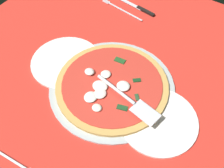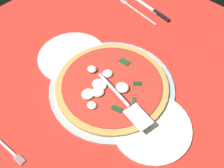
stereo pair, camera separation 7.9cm
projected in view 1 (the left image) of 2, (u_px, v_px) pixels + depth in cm
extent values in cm
cube|color=red|center=(109.00, 82.00, 82.77)|extent=(115.54, 115.54, 0.80)
cube|color=white|center=(10.00, 8.00, 104.76)|extent=(8.89, 8.89, 0.10)
cube|color=white|center=(9.00, 29.00, 97.30)|extent=(8.89, 8.89, 0.10)
cube|color=white|center=(42.00, 4.00, 106.27)|extent=(8.89, 8.89, 0.10)
cube|color=white|center=(8.00, 53.00, 89.83)|extent=(8.89, 8.89, 0.10)
cube|color=white|center=(44.00, 24.00, 98.81)|extent=(8.89, 8.89, 0.10)
cube|color=white|center=(73.00, 1.00, 107.78)|extent=(8.89, 8.89, 0.10)
cube|color=white|center=(7.00, 82.00, 82.37)|extent=(8.89, 8.89, 0.10)
cube|color=white|center=(45.00, 48.00, 91.34)|extent=(8.89, 8.89, 0.10)
cube|color=white|center=(77.00, 20.00, 100.32)|extent=(8.89, 8.89, 0.10)
cube|color=white|center=(5.00, 116.00, 74.91)|extent=(8.89, 8.89, 0.10)
cube|color=white|center=(47.00, 75.00, 83.88)|extent=(8.89, 8.89, 0.10)
cube|color=white|center=(81.00, 43.00, 92.85)|extent=(8.89, 8.89, 0.10)
cube|color=white|center=(109.00, 16.00, 101.83)|extent=(8.89, 8.89, 0.10)
cube|color=white|center=(3.00, 158.00, 67.44)|extent=(8.89, 8.89, 0.10)
cube|color=white|center=(49.00, 108.00, 76.42)|extent=(8.89, 8.89, 0.10)
cube|color=white|center=(86.00, 69.00, 85.39)|extent=(8.89, 8.89, 0.10)
cube|color=white|center=(116.00, 38.00, 94.36)|extent=(8.89, 8.89, 0.10)
cube|color=white|center=(141.00, 12.00, 103.34)|extent=(8.89, 8.89, 0.10)
cube|color=white|center=(52.00, 148.00, 68.95)|extent=(8.89, 8.89, 0.10)
cube|color=white|center=(92.00, 101.00, 77.93)|extent=(8.89, 8.89, 0.10)
cube|color=white|center=(124.00, 64.00, 86.90)|extent=(8.89, 8.89, 0.10)
cube|color=white|center=(150.00, 33.00, 95.87)|extent=(8.89, 8.89, 0.10)
cube|color=white|center=(171.00, 8.00, 104.84)|extent=(8.89, 8.89, 0.10)
cube|color=white|center=(99.00, 140.00, 70.46)|extent=(8.89, 8.89, 0.10)
cube|color=white|center=(133.00, 94.00, 79.44)|extent=(8.89, 8.89, 0.10)
cube|color=white|center=(161.00, 58.00, 88.41)|extent=(8.89, 8.89, 0.10)
cube|color=white|center=(183.00, 29.00, 97.38)|extent=(8.89, 8.89, 0.10)
cube|color=white|center=(201.00, 4.00, 106.35)|extent=(8.89, 8.89, 0.10)
cube|color=white|center=(145.00, 131.00, 71.97)|extent=(8.89, 8.89, 0.10)
cube|color=white|center=(173.00, 88.00, 80.95)|extent=(8.89, 8.89, 0.10)
cube|color=white|center=(196.00, 53.00, 89.92)|extent=(8.89, 8.89, 0.10)
cube|color=white|center=(214.00, 24.00, 98.89)|extent=(8.89, 8.89, 0.10)
cube|color=white|center=(188.00, 123.00, 73.48)|extent=(8.89, 8.89, 0.10)
cube|color=white|center=(211.00, 81.00, 82.46)|extent=(8.89, 8.89, 0.10)
cube|color=silver|center=(207.00, 167.00, 66.02)|extent=(8.89, 8.89, 0.10)
cylinder|color=#AFB7B9|center=(112.00, 87.00, 80.45)|extent=(38.15, 38.15, 0.96)
cylinder|color=white|center=(66.00, 62.00, 86.64)|extent=(22.90, 22.90, 1.00)
cylinder|color=white|center=(158.00, 121.00, 73.34)|extent=(22.03, 22.03, 1.00)
cylinder|color=tan|center=(112.00, 85.00, 79.67)|extent=(34.13, 34.13, 1.00)
cylinder|color=red|center=(112.00, 84.00, 79.15)|extent=(30.34, 30.34, 0.30)
ellipsoid|color=silver|center=(101.00, 86.00, 77.71)|extent=(4.65, 4.12, 1.03)
ellipsoid|color=silver|center=(97.00, 108.00, 73.33)|extent=(2.80, 2.58, 0.86)
ellipsoid|color=white|center=(106.00, 74.00, 80.68)|extent=(3.11, 3.21, 1.00)
ellipsoid|color=white|center=(89.00, 72.00, 80.90)|extent=(3.05, 2.78, 1.38)
ellipsoid|color=white|center=(123.00, 86.00, 77.64)|extent=(4.00, 3.83, 1.29)
ellipsoid|color=white|center=(100.00, 93.00, 76.11)|extent=(3.59, 3.76, 1.11)
ellipsoid|color=white|center=(91.00, 97.00, 75.40)|extent=(3.74, 3.99, 1.06)
cube|color=#254829|center=(137.00, 97.00, 75.81)|extent=(2.26, 2.37, 0.30)
cube|color=#1B4120|center=(122.00, 108.00, 73.66)|extent=(3.42, 2.38, 0.30)
cube|color=#224E23|center=(120.00, 60.00, 84.46)|extent=(3.67, 2.25, 0.30)
cube|color=#1F3D1B|center=(100.00, 91.00, 77.04)|extent=(3.05, 3.51, 0.30)
cube|color=#163E1D|center=(137.00, 80.00, 79.57)|extent=(2.67, 2.53, 0.30)
cube|color=silver|center=(145.00, 113.00, 71.09)|extent=(8.37, 6.04, 0.30)
cylinder|color=silver|center=(116.00, 89.00, 75.40)|extent=(14.12, 3.57, 1.00)
cube|color=silver|center=(4.00, 155.00, 67.02)|extent=(15.97, 1.84, 0.25)
cube|color=white|center=(129.00, 9.00, 103.78)|extent=(21.53, 14.26, 0.60)
cube|color=silver|center=(125.00, 12.00, 102.24)|extent=(16.49, 2.79, 0.25)
cube|color=silver|center=(107.00, 1.00, 106.45)|extent=(3.00, 0.62, 0.25)
cube|color=silver|center=(107.00, 1.00, 106.25)|extent=(3.00, 0.62, 0.25)
cube|color=silver|center=(106.00, 2.00, 106.05)|extent=(3.00, 0.62, 0.25)
cube|color=silver|center=(105.00, 2.00, 105.84)|extent=(3.00, 0.62, 0.25)
cube|color=black|center=(146.00, 11.00, 102.03)|extent=(8.09, 2.25, 0.80)
cube|color=silver|center=(128.00, 2.00, 105.84)|extent=(14.06, 3.25, 0.25)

